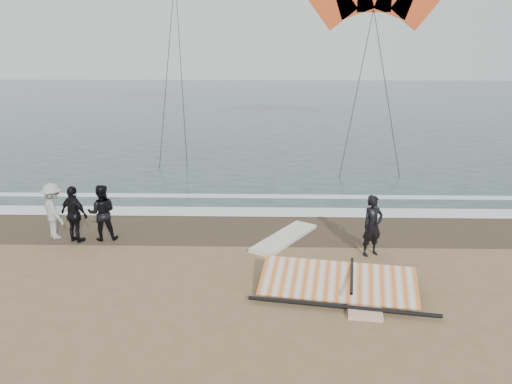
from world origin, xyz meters
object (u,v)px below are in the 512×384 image
Objects in this scene: board_cream at (284,238)px; sail_rig at (334,282)px; man_main at (372,226)px; board_white at (362,290)px.

sail_rig is (1.02, -2.94, 0.14)m from board_cream.
man_main is 2.25m from board_white.
man_main is at bearing 58.34° from sail_rig.
board_cream is at bearing 130.06° from man_main.
man_main is 0.66× the size of board_white.
board_cream is at bearing 125.81° from board_white.
board_cream is at bearing 109.12° from sail_rig.
man_main is at bearing 81.06° from board_white.
sail_rig reaches higher than board_white.
man_main reaches higher than board_cream.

